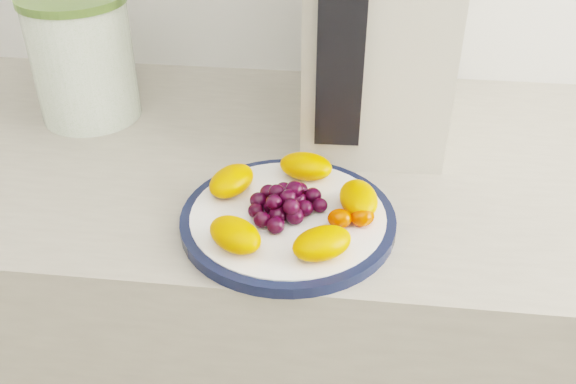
# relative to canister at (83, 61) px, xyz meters

# --- Properties ---
(counter) EXTENTS (3.50, 0.60, 0.90)m
(counter) POSITION_rel_canister_xyz_m (0.31, -0.09, -0.54)
(counter) COLOR #A9A08E
(counter) RESTS_ON floor
(cabinet_face) EXTENTS (3.48, 0.58, 0.84)m
(cabinet_face) POSITION_rel_canister_xyz_m (0.31, -0.09, -0.57)
(cabinet_face) COLOR #8E6245
(cabinet_face) RESTS_ON floor
(plate_rim) EXTENTS (0.27, 0.27, 0.01)m
(plate_rim) POSITION_rel_canister_xyz_m (0.35, -0.26, -0.09)
(plate_rim) COLOR #0F1732
(plate_rim) RESTS_ON counter
(plate_face) EXTENTS (0.24, 0.24, 0.02)m
(plate_face) POSITION_rel_canister_xyz_m (0.35, -0.26, -0.09)
(plate_face) COLOR white
(plate_face) RESTS_ON counter
(canister) EXTENTS (0.20, 0.20, 0.19)m
(canister) POSITION_rel_canister_xyz_m (0.00, 0.00, 0.00)
(canister) COLOR #366C13
(canister) RESTS_ON counter
(appliance_body) EXTENTS (0.21, 0.29, 0.35)m
(appliance_body) POSITION_rel_canister_xyz_m (0.45, 0.02, 0.08)
(appliance_body) COLOR beige
(appliance_body) RESTS_ON counter
(appliance_panel) EXTENTS (0.06, 0.02, 0.26)m
(appliance_panel) POSITION_rel_canister_xyz_m (0.41, -0.13, 0.09)
(appliance_panel) COLOR black
(appliance_panel) RESTS_ON appliance_body
(fruit_plate) EXTENTS (0.23, 0.23, 0.04)m
(fruit_plate) POSITION_rel_canister_xyz_m (0.36, -0.26, -0.06)
(fruit_plate) COLOR #FD7500
(fruit_plate) RESTS_ON plate_face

